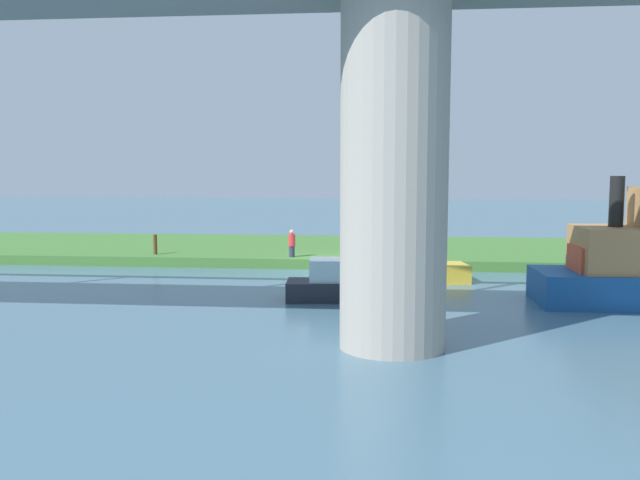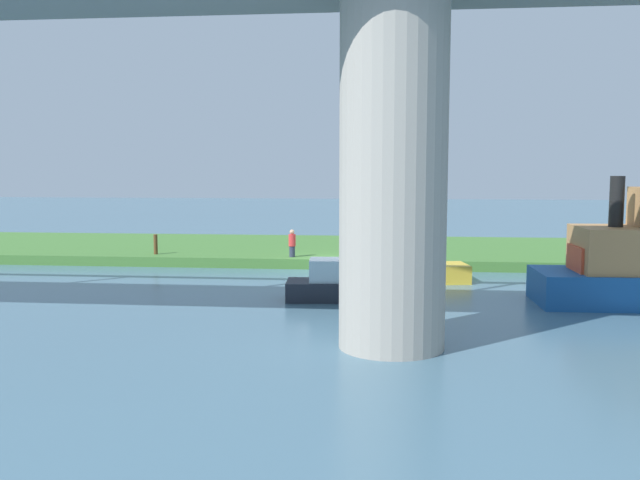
% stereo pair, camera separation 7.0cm
% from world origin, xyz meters
% --- Properties ---
extents(ground_plane, '(160.00, 160.00, 0.00)m').
position_xyz_m(ground_plane, '(0.00, 0.00, 0.00)').
color(ground_plane, '#476B7F').
extents(grassy_bank, '(80.00, 12.00, 0.50)m').
position_xyz_m(grassy_bank, '(0.00, -6.00, 0.25)').
color(grassy_bank, '#427533').
rests_on(grassy_bank, ground).
extents(bridge_pylon, '(2.92, 2.92, 9.51)m').
position_xyz_m(bridge_pylon, '(-3.21, 14.01, 4.75)').
color(bridge_pylon, '#9E998E').
rests_on(bridge_pylon, ground).
extents(person_on_bank, '(0.38, 0.38, 1.39)m').
position_xyz_m(person_on_bank, '(1.73, -0.87, 1.20)').
color(person_on_bank, '#2D334C').
rests_on(person_on_bank, grassy_bank).
extents(mooring_post, '(0.20, 0.20, 1.03)m').
position_xyz_m(mooring_post, '(8.96, -1.20, 1.02)').
color(mooring_post, brown).
rests_on(mooring_post, grassy_bank).
extents(skiff_small, '(4.76, 1.99, 1.55)m').
position_xyz_m(skiff_small, '(-1.47, 7.45, 0.55)').
color(skiff_small, '#1E232D').
rests_on(skiff_small, ground).
extents(motorboat_red, '(5.29, 2.63, 1.69)m').
position_xyz_m(motorboat_red, '(-3.86, 3.23, 0.60)').
color(motorboat_red, gold).
rests_on(motorboat_red, ground).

